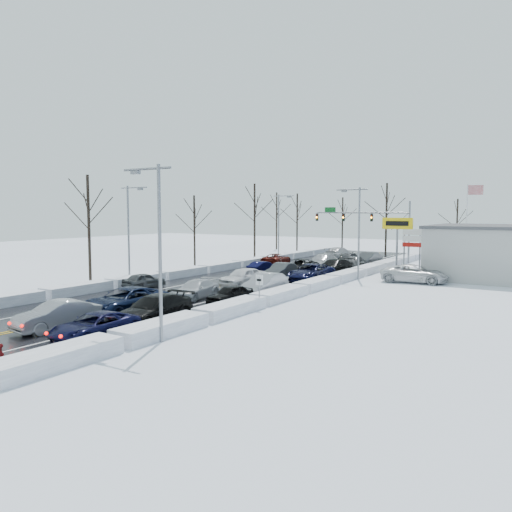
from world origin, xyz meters
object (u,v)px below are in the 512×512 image
Objects in this scene: oncoming_car_0 at (263,274)px; tires_plus_sign at (397,227)px; traffic_signal_mast at (371,220)px; flagpole at (468,217)px.

tires_plus_sign is at bearing -142.52° from oncoming_car_0.
oncoming_car_0 is (-12.18, -7.28, -4.99)m from tires_plus_sign.
traffic_signal_mast is at bearing 120.46° from tires_plus_sign.
tires_plus_sign is 14.79m from flagpole.
traffic_signal_mast is 20.68m from oncoming_car_0.
oncoming_car_0 is at bearing -104.88° from traffic_signal_mast.
flagpole is at bearing -121.76° from oncoming_car_0.
traffic_signal_mast reaches higher than tires_plus_sign.
oncoming_car_0 is at bearing -128.36° from flagpole.
oncoming_car_0 is at bearing -149.13° from tires_plus_sign.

